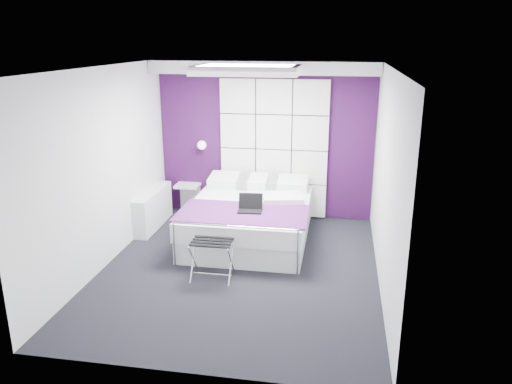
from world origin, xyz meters
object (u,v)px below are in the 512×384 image
at_px(laptop, 251,207).
at_px(wall_lamp, 202,145).
at_px(luggage_rack, 212,260).
at_px(nightstand, 188,186).
at_px(radiator, 153,209).
at_px(bed, 250,219).

bearing_deg(laptop, wall_lamp, 122.84).
height_order(wall_lamp, luggage_rack, wall_lamp).
relative_size(nightstand, laptop, 1.22).
distance_m(luggage_rack, laptop, 1.06).
xyz_separation_m(radiator, nightstand, (0.36, 0.72, 0.20)).
distance_m(bed, nightstand, 1.61).
bearing_deg(laptop, bed, 97.84).
bearing_deg(bed, luggage_rack, -99.75).
relative_size(radiator, luggage_rack, 2.34).
relative_size(wall_lamp, bed, 0.07).
distance_m(wall_lamp, nightstand, 0.77).
xyz_separation_m(bed, nightstand, (-1.27, 0.97, 0.17)).
height_order(luggage_rack, laptop, laptop).
xyz_separation_m(bed, laptop, (0.09, -0.45, 0.35)).
bearing_deg(wall_lamp, bed, -45.35).
bearing_deg(luggage_rack, radiator, 130.20).
xyz_separation_m(wall_lamp, bed, (0.99, -1.01, -0.90)).
distance_m(radiator, luggage_rack, 2.14).
bearing_deg(wall_lamp, radiator, -130.10).
xyz_separation_m(nightstand, laptop, (1.37, -1.42, 0.18)).
height_order(wall_lamp, nightstand, wall_lamp).
bearing_deg(bed, radiator, 171.40).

